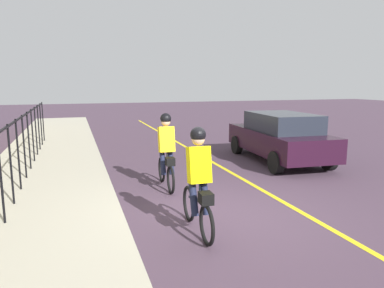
# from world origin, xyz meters

# --- Properties ---
(ground_plane) EXTENTS (80.00, 80.00, 0.00)m
(ground_plane) POSITION_xyz_m (0.00, 0.00, 0.00)
(ground_plane) COLOR #453342
(lane_line_centre) EXTENTS (36.00, 0.12, 0.01)m
(lane_line_centre) POSITION_xyz_m (0.00, -1.60, 0.00)
(lane_line_centre) COLOR yellow
(lane_line_centre) RESTS_ON ground
(sidewalk) EXTENTS (40.00, 3.20, 0.15)m
(sidewalk) POSITION_xyz_m (0.00, 3.40, 0.07)
(sidewalk) COLOR #A8A28E
(sidewalk) RESTS_ON ground
(iron_fence) EXTENTS (17.66, 0.04, 1.60)m
(iron_fence) POSITION_xyz_m (1.00, 3.80, 1.23)
(iron_fence) COLOR black
(iron_fence) RESTS_ON sidewalk
(cyclist_lead) EXTENTS (1.71, 0.37, 1.83)m
(cyclist_lead) POSITION_xyz_m (2.07, 0.52, 0.91)
(cyclist_lead) COLOR black
(cyclist_lead) RESTS_ON ground
(cyclist_follow) EXTENTS (1.71, 0.37, 1.83)m
(cyclist_follow) POSITION_xyz_m (-0.66, 0.67, 0.91)
(cyclist_follow) COLOR black
(cyclist_follow) RESTS_ON ground
(patrol_sedan) EXTENTS (4.52, 2.17, 1.58)m
(patrol_sedan) POSITION_xyz_m (3.86, -3.69, 0.82)
(patrol_sedan) COLOR black
(patrol_sedan) RESTS_ON ground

